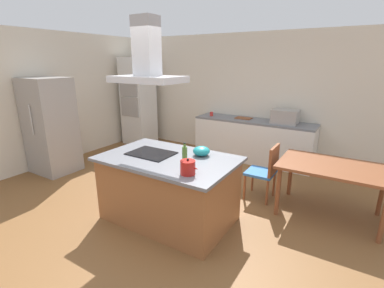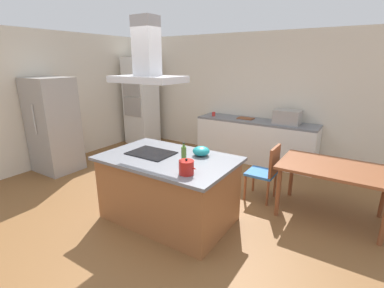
% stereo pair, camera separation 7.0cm
% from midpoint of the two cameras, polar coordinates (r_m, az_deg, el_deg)
% --- Properties ---
extents(ground, '(16.00, 16.00, 0.00)m').
position_cam_midpoint_polar(ground, '(5.17, 5.91, -7.47)').
color(ground, brown).
extents(wall_back, '(7.20, 0.10, 2.70)m').
position_cam_midpoint_polar(wall_back, '(6.38, 13.56, 9.42)').
color(wall_back, beige).
rests_on(wall_back, ground).
extents(wall_left, '(0.10, 8.80, 2.70)m').
position_cam_midpoint_polar(wall_left, '(6.72, -23.44, 8.88)').
color(wall_left, beige).
rests_on(wall_left, ground).
extents(kitchen_island, '(1.77, 1.13, 0.90)m').
position_cam_midpoint_polar(kitchen_island, '(3.82, -4.33, -9.06)').
color(kitchen_island, '#995B33').
rests_on(kitchen_island, ground).
extents(cooktop, '(0.60, 0.44, 0.01)m').
position_cam_midpoint_polar(cooktop, '(3.81, -7.87, -1.86)').
color(cooktop, black).
rests_on(cooktop, kitchen_island).
extents(tea_kettle, '(0.22, 0.17, 0.19)m').
position_cam_midpoint_polar(tea_kettle, '(3.08, -0.49, -4.83)').
color(tea_kettle, '#B21E19').
rests_on(tea_kettle, kitchen_island).
extents(olive_oil_bottle, '(0.06, 0.06, 0.28)m').
position_cam_midpoint_polar(olive_oil_bottle, '(3.34, -1.09, -2.36)').
color(olive_oil_bottle, '#47722D').
rests_on(olive_oil_bottle, kitchen_island).
extents(mixing_bowl, '(0.23, 0.23, 0.12)m').
position_cam_midpoint_polar(mixing_bowl, '(3.68, 2.43, -1.47)').
color(mixing_bowl, teal).
rests_on(mixing_bowl, kitchen_island).
extents(back_counter, '(2.53, 0.62, 0.90)m').
position_cam_midpoint_polar(back_counter, '(6.17, 13.08, 0.66)').
color(back_counter, silver).
rests_on(back_counter, ground).
extents(countertop_microwave, '(0.50, 0.38, 0.28)m').
position_cam_midpoint_polar(countertop_microwave, '(5.86, 19.33, 5.25)').
color(countertop_microwave, '#9E9993').
rests_on(countertop_microwave, back_counter).
extents(coffee_mug_red, '(0.08, 0.08, 0.09)m').
position_cam_midpoint_polar(coffee_mug_red, '(6.40, 4.78, 6.17)').
color(coffee_mug_red, red).
rests_on(coffee_mug_red, back_counter).
extents(cutting_board, '(0.34, 0.24, 0.02)m').
position_cam_midpoint_polar(cutting_board, '(6.19, 11.31, 5.21)').
color(cutting_board, brown).
rests_on(cutting_board, back_counter).
extents(wall_oven_stack, '(0.70, 0.66, 2.20)m').
position_cam_midpoint_polar(wall_oven_stack, '(7.41, -10.14, 8.64)').
color(wall_oven_stack, silver).
rests_on(wall_oven_stack, ground).
extents(refrigerator, '(0.80, 0.73, 1.82)m').
position_cam_midpoint_polar(refrigerator, '(6.00, -26.31, 3.44)').
color(refrigerator, '#9E9993').
rests_on(refrigerator, ground).
extents(dining_table, '(1.40, 0.90, 0.75)m').
position_cam_midpoint_polar(dining_table, '(4.24, 27.62, -5.18)').
color(dining_table, brown).
rests_on(dining_table, ground).
extents(chair_at_left_end, '(0.42, 0.42, 0.89)m').
position_cam_midpoint_polar(chair_at_left_end, '(4.45, 15.58, -5.06)').
color(chair_at_left_end, '#2D6BB7').
rests_on(chair_at_left_end, ground).
extents(range_hood, '(0.90, 0.55, 0.78)m').
position_cam_midpoint_polar(range_hood, '(3.62, -8.65, 16.40)').
color(range_hood, '#ADADB2').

